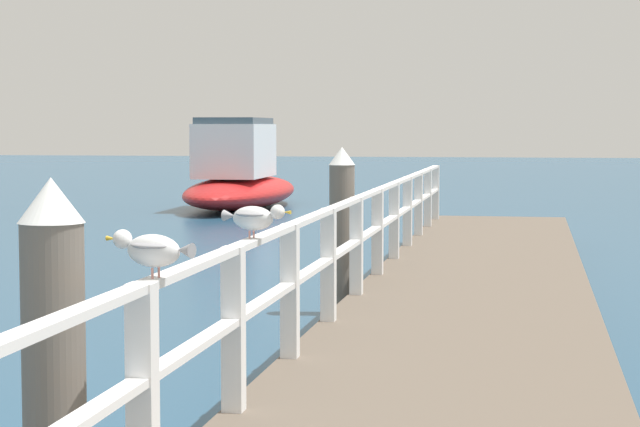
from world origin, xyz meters
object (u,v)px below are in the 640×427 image
object	(u,v)px
seagull_foreground	(152,249)
seagull_background	(254,217)
dock_piling_far	(342,230)
dock_piling_near	(54,386)
boat_5	(239,179)

from	to	relation	value
seagull_foreground	seagull_background	bearing A→B (deg)	17.24
seagull_foreground	seagull_background	xyz separation A→B (m)	(0.02, 1.91, 0.00)
dock_piling_far	seagull_foreground	bearing A→B (deg)	-87.22
dock_piling_far	seagull_foreground	xyz separation A→B (m)	(0.37, -7.66, 0.59)
seagull_foreground	seagull_background	distance (m)	1.91
dock_piling_near	seagull_foreground	size ratio (longest dim) A/B	4.00
dock_piling_far	seagull_background	distance (m)	5.79
seagull_foreground	boat_5	xyz separation A→B (m)	(-5.65, 23.76, -0.76)
dock_piling_far	seagull_foreground	size ratio (longest dim) A/B	4.00
seagull_foreground	dock_piling_near	bearing A→B (deg)	142.34
dock_piling_near	seagull_background	bearing A→B (deg)	79.83
seagull_background	boat_5	xyz separation A→B (m)	(-5.67, 21.85, -0.76)
seagull_foreground	boat_5	distance (m)	24.43
seagull_foreground	boat_5	size ratio (longest dim) A/B	0.06
seagull_foreground	dock_piling_far	bearing A→B (deg)	20.50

